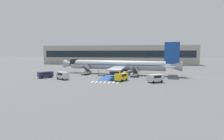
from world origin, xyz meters
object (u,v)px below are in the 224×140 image
at_px(terminal_building, 118,55).
at_px(service_van_3, 122,76).
at_px(boarding_stairs_aft, 134,74).
at_px(ground_crew_3, 121,73).
at_px(ground_crew_1, 151,75).
at_px(airliner, 117,65).
at_px(boarding_stairs_forward, 86,72).
at_px(ground_crew_2, 149,75).
at_px(baggage_cart, 102,75).
at_px(fuel_tanker, 134,66).
at_px(service_van_1, 45,74).
at_px(service_van_2, 63,75).
at_px(service_van_0, 155,78).
at_px(ground_crew_0, 99,72).

bearing_deg(terminal_building, service_van_3, -82.94).
height_order(boarding_stairs_aft, ground_crew_3, boarding_stairs_aft).
xyz_separation_m(ground_crew_1, terminal_building, (-18.48, 68.75, 5.74)).
distance_m(airliner, boarding_stairs_forward, 11.99).
xyz_separation_m(airliner, ground_crew_1, (12.19, -8.64, -2.56)).
height_order(boarding_stairs_forward, ground_crew_2, boarding_stairs_forward).
bearing_deg(baggage_cart, boarding_stairs_aft, 90.24).
xyz_separation_m(service_van_3, ground_crew_1, (9.12, 6.90, -0.36)).
distance_m(fuel_tanker, service_van_1, 43.59).
xyz_separation_m(service_van_2, service_van_3, (18.21, -0.09, -0.05)).
bearing_deg(service_van_3, terminal_building, -55.91).
bearing_deg(service_van_1, boarding_stairs_forward, 86.46).
distance_m(service_van_0, ground_crew_3, 17.34).
bearing_deg(ground_crew_3, ground_crew_2, -89.67).
height_order(service_van_1, service_van_2, service_van_2).
bearing_deg(baggage_cart, service_van_2, -41.18).
relative_size(boarding_stairs_aft, ground_crew_2, 3.29).
height_order(airliner, ground_crew_0, airliner).
xyz_separation_m(ground_crew_1, ground_crew_2, (-0.58, 0.79, 0.02)).
relative_size(fuel_tanker, ground_crew_3, 6.15).
bearing_deg(ground_crew_2, ground_crew_0, -78.47).
distance_m(ground_crew_1, ground_crew_2, 0.98).
height_order(boarding_stairs_aft, fuel_tanker, boarding_stairs_aft).
bearing_deg(ground_crew_2, service_van_3, -18.10).
bearing_deg(service_van_3, fuel_tanker, -67.45).
distance_m(airliner, baggage_cart, 7.85).
height_order(service_van_1, baggage_cart, service_van_1).
distance_m(service_van_3, ground_crew_3, 12.17).
xyz_separation_m(service_van_0, terminal_building, (-18.86, 77.21, 5.37)).
distance_m(fuel_tanker, service_van_0, 38.12).
bearing_deg(service_van_3, boarding_stairs_forward, -15.32).
bearing_deg(fuel_tanker, ground_crew_0, 141.28).
relative_size(service_van_1, baggage_cart, 1.80).
bearing_deg(ground_crew_0, ground_crew_3, -127.93).
height_order(service_van_2, terminal_building, terminal_building).
height_order(boarding_stairs_forward, service_van_2, boarding_stairs_forward).
height_order(fuel_tanker, ground_crew_1, fuel_tanker).
distance_m(service_van_2, ground_crew_3, 20.85).
bearing_deg(boarding_stairs_aft, service_van_2, -145.19).
distance_m(fuel_tanker, service_van_3, 36.09).
bearing_deg(baggage_cart, terminal_building, -175.80).
bearing_deg(terminal_building, boarding_stairs_aft, -78.83).
xyz_separation_m(service_van_0, ground_crew_2, (-0.95, 9.25, -0.35)).
height_order(boarding_stairs_forward, service_van_0, boarding_stairs_forward).
xyz_separation_m(airliner, service_van_1, (-22.20, -12.89, -2.31)).
distance_m(service_van_2, ground_crew_0, 16.06).
height_order(boarding_stairs_forward, service_van_1, boarding_stairs_forward).
height_order(service_van_3, ground_crew_1, service_van_3).
relative_size(airliner, boarding_stairs_forward, 8.40).
bearing_deg(ground_crew_0, baggage_cart, -178.73).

